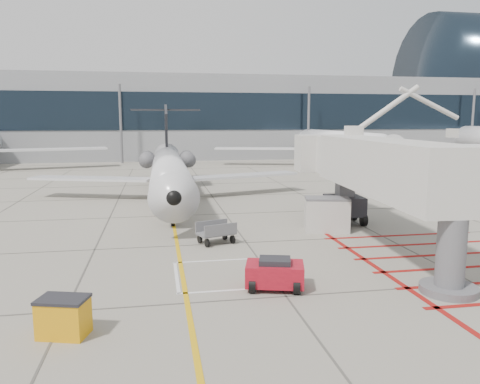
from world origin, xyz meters
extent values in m
plane|color=gray|center=(0.00, 0.00, 0.00)|extent=(260.00, 260.00, 0.00)
cone|color=#FF490D|center=(-0.77, 6.45, 0.25)|extent=(0.35, 0.35, 0.49)
cone|color=#FC450D|center=(-1.82, 6.47, 0.27)|extent=(0.38, 0.38, 0.53)
cube|color=gray|center=(10.00, 70.00, 7.00)|extent=(180.00, 28.00, 14.00)
cube|color=black|center=(10.00, 55.95, 8.00)|extent=(180.00, 0.10, 6.00)
camera|label=1|loc=(-4.70, -20.36, 6.65)|focal=35.00mm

